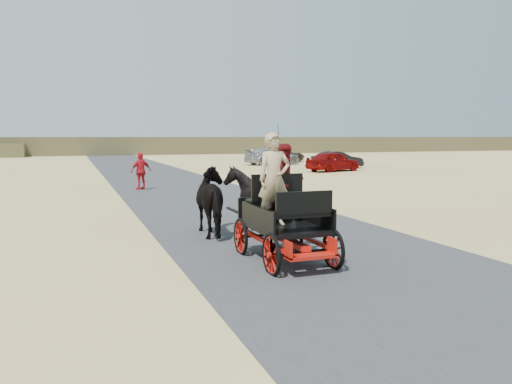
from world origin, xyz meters
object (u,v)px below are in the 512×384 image
object	(u,v)px
pedestrian	(141,171)
car_b	(337,160)
horse_right	(257,199)
car_d	(281,155)
horse_left	(216,201)
carriage	(284,243)
car_c	(272,156)
car_a	(333,161)

from	to	relation	value
pedestrian	car_b	distance (m)	19.74
horse_right	car_d	xyz separation A→B (m)	(14.69, 32.63, -0.18)
car_d	horse_left	bearing A→B (deg)	143.13
carriage	car_b	world-z (taller)	car_b
carriage	car_b	distance (m)	29.75
horse_right	car_b	world-z (taller)	horse_right
pedestrian	car_d	xyz separation A→B (m)	(16.12, 21.18, -0.19)
car_c	horse_right	bearing A→B (deg)	150.30
carriage	car_a	bearing A→B (deg)	58.82
horse_left	horse_right	world-z (taller)	horse_right
carriage	pedestrian	distance (m)	14.48
horse_left	horse_right	xyz separation A→B (m)	(1.10, 0.00, 0.00)
carriage	car_c	bearing A→B (deg)	68.18
horse_right	car_d	distance (m)	35.78
horse_left	car_d	bearing A→B (deg)	-115.82
car_a	horse_left	bearing A→B (deg)	126.49
horse_right	car_b	size ratio (longest dim) A/B	0.43
carriage	car_c	size ratio (longest dim) A/B	0.48
car_a	car_b	size ratio (longest dim) A/B	1.06
horse_right	car_d	world-z (taller)	horse_right
car_a	car_b	bearing A→B (deg)	-51.67
horse_right	car_a	size ratio (longest dim) A/B	0.40
car_c	pedestrian	bearing A→B (deg)	134.95
carriage	car_d	distance (m)	38.75
pedestrian	car_d	bearing A→B (deg)	-148.60
carriage	car_a	xyz separation A→B (m)	(13.46, 22.25, 0.35)
car_b	car_d	world-z (taller)	car_d
pedestrian	car_c	size ratio (longest dim) A/B	0.34
horse_left	car_a	distance (m)	23.81
car_a	car_d	size ratio (longest dim) A/B	0.87
car_c	horse_left	bearing A→B (deg)	148.46
car_a	car_c	size ratio (longest dim) A/B	0.84
horse_right	car_d	size ratio (longest dim) A/B	0.35
car_a	car_d	distance (m)	13.50
pedestrian	car_c	bearing A→B (deg)	-149.63
car_c	carriage	bearing A→B (deg)	151.42
horse_right	pedestrian	world-z (taller)	pedestrian
carriage	horse_right	bearing A→B (deg)	79.61
car_d	horse_right	bearing A→B (deg)	144.72
car_a	car_b	world-z (taller)	car_a
car_b	car_d	bearing A→B (deg)	7.18
carriage	car_b	bearing A→B (deg)	58.44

